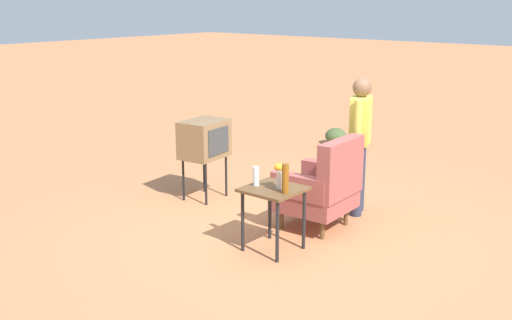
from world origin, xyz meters
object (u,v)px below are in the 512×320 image
object	(u,v)px
person_standing	(360,137)
bottle_short_clear	(256,176)
armchair	(323,186)
flower_vase	(281,175)
side_table	(274,197)
tv_on_stand	(204,140)
bottle_tall_amber	(285,179)

from	to	relation	value
person_standing	bottle_short_clear	xyz separation A→B (m)	(1.60, -0.27, -0.17)
armchair	bottle_short_clear	bearing A→B (deg)	-15.12
flower_vase	person_standing	bearing A→B (deg)	179.72
side_table	bottle_short_clear	size ratio (longest dim) A/B	3.35
tv_on_stand	flower_vase	xyz separation A→B (m)	(0.76, 1.81, 0.04)
bottle_short_clear	bottle_tall_amber	world-z (taller)	bottle_tall_amber
armchair	tv_on_stand	distance (m)	1.81
tv_on_stand	armchair	bearing A→B (deg)	91.46
person_standing	flower_vase	xyz separation A→B (m)	(1.53, -0.01, -0.12)
bottle_short_clear	bottle_tall_amber	xyz separation A→B (m)	(0.02, 0.39, 0.05)
armchair	bottle_short_clear	size ratio (longest dim) A/B	5.30
side_table	bottle_short_clear	bearing A→B (deg)	-74.82
side_table	bottle_tall_amber	distance (m)	0.33
armchair	bottle_tall_amber	size ratio (longest dim) A/B	3.53
bottle_short_clear	side_table	bearing A→B (deg)	105.18
tv_on_stand	bottle_short_clear	size ratio (longest dim) A/B	5.15
bottle_short_clear	flower_vase	bearing A→B (deg)	106.05
bottle_tall_amber	side_table	bearing A→B (deg)	-109.13
tv_on_stand	person_standing	size ratio (longest dim) A/B	0.63
person_standing	side_table	bearing A→B (deg)	-2.92
bottle_short_clear	bottle_tall_amber	size ratio (longest dim) A/B	0.67
side_table	flower_vase	xyz separation A→B (m)	(-0.02, 0.07, 0.25)
tv_on_stand	bottle_tall_amber	xyz separation A→B (m)	(0.85, 1.93, 0.04)
tv_on_stand	bottle_short_clear	xyz separation A→B (m)	(0.83, 1.55, -0.01)
bottle_short_clear	flower_vase	size ratio (longest dim) A/B	0.75
person_standing	bottle_short_clear	distance (m)	1.63
side_table	tv_on_stand	size ratio (longest dim) A/B	0.65
armchair	tv_on_stand	world-z (taller)	armchair
tv_on_stand	person_standing	bearing A→B (deg)	112.89
bottle_tall_amber	flower_vase	bearing A→B (deg)	-126.61
armchair	person_standing	size ratio (longest dim) A/B	0.65
flower_vase	side_table	bearing A→B (deg)	-71.70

